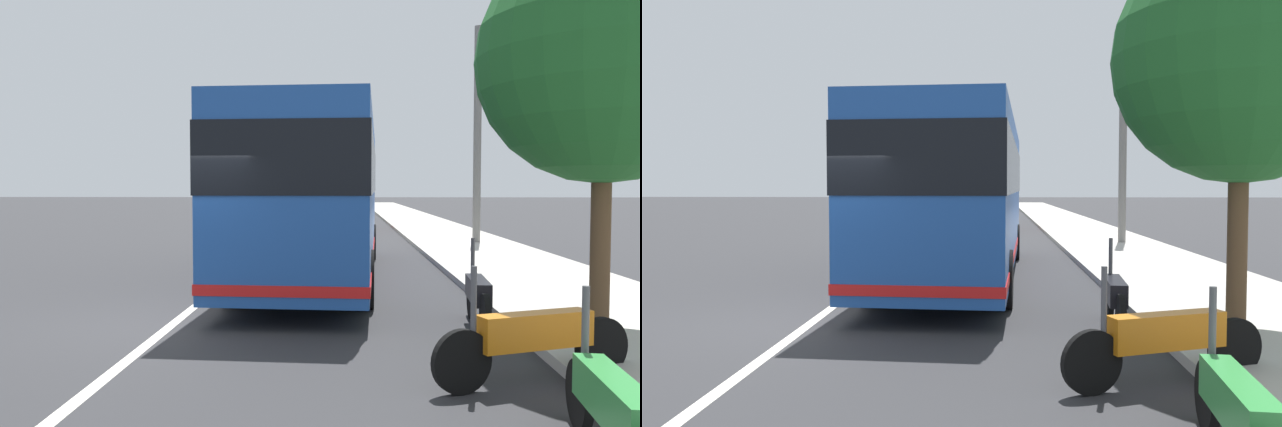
# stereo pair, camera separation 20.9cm
# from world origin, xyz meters

# --- Properties ---
(ground_plane) EXTENTS (220.00, 220.00, 0.00)m
(ground_plane) POSITION_xyz_m (0.00, 0.00, 0.00)
(ground_plane) COLOR #2D2D30
(sidewalk_curb) EXTENTS (110.00, 3.60, 0.14)m
(sidewalk_curb) POSITION_xyz_m (10.00, -6.75, 0.07)
(sidewalk_curb) COLOR #B2ADA3
(sidewalk_curb) RESTS_ON ground
(lane_divider_line) EXTENTS (110.00, 0.16, 0.01)m
(lane_divider_line) POSITION_xyz_m (10.00, 0.00, 0.00)
(lane_divider_line) COLOR silver
(lane_divider_line) RESTS_ON ground
(coach_bus) EXTENTS (10.93, 3.13, 3.47)m
(coach_bus) POSITION_xyz_m (4.65, -1.98, 1.98)
(coach_bus) COLOR #1E4C9E
(coach_bus) RESTS_ON ground
(motorcycle_by_tree) EXTENTS (2.30, 0.36, 1.25)m
(motorcycle_by_tree) POSITION_xyz_m (-4.77, -4.50, 0.46)
(motorcycle_by_tree) COLOR black
(motorcycle_by_tree) RESTS_ON ground
(motorcycle_mid_row) EXTENTS (0.93, 2.26, 1.28)m
(motorcycle_mid_row) POSITION_xyz_m (-2.80, -4.54, 0.49)
(motorcycle_mid_row) COLOR black
(motorcycle_mid_row) RESTS_ON ground
(motorcycle_angled) EXTENTS (2.16, 0.34, 1.28)m
(motorcycle_angled) POSITION_xyz_m (-0.34, -4.50, 0.47)
(motorcycle_angled) COLOR black
(motorcycle_angled) RESTS_ON ground
(car_side_street) EXTENTS (4.20, 1.80, 1.36)m
(car_side_street) POSITION_xyz_m (20.66, -2.37, 0.66)
(car_side_street) COLOR red
(car_side_street) RESTS_ON ground
(car_oncoming) EXTENTS (4.64, 2.02, 1.54)m
(car_oncoming) POSITION_xyz_m (45.36, 1.89, 0.73)
(car_oncoming) COLOR #2D7238
(car_oncoming) RESTS_ON ground
(car_far_distant) EXTENTS (4.62, 1.97, 1.54)m
(car_far_distant) POSITION_xyz_m (27.33, -1.92, 0.73)
(car_far_distant) COLOR silver
(car_far_distant) RESTS_ON ground
(car_behind_bus) EXTENTS (4.17, 1.91, 1.48)m
(car_behind_bus) POSITION_xyz_m (29.95, 2.00, 0.72)
(car_behind_bus) COLOR silver
(car_behind_bus) RESTS_ON ground
(roadside_tree_near_camera) EXTENTS (3.31, 3.31, 5.41)m
(roadside_tree_near_camera) POSITION_xyz_m (-0.97, -5.96, 3.75)
(roadside_tree_near_camera) COLOR brown
(roadside_tree_near_camera) RESTS_ON ground
(utility_pole) EXTENTS (0.27, 0.27, 7.59)m
(utility_pole) POSITION_xyz_m (12.18, -7.18, 3.79)
(utility_pole) COLOR slate
(utility_pole) RESTS_ON ground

